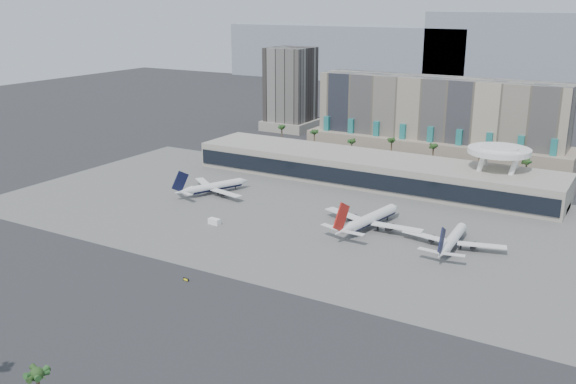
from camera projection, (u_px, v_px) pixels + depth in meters
The scene contains 15 objects.
ground at pixel (234, 263), 204.86m from camera, with size 900.00×900.00×0.00m, color #232326.
apron_pad at pixel (314, 215), 250.30m from camera, with size 260.00×130.00×0.06m, color #5B5B59.
mountain_ridge at pixel (561, 59), 571.17m from camera, with size 680.00×60.00×70.00m.
hotel at pixel (438, 125), 339.32m from camera, with size 140.00×30.00×42.00m.
office_tower at pixel (291, 94), 409.48m from camera, with size 30.00×30.00×52.00m.
terminal at pixel (371, 168), 293.75m from camera, with size 170.00×32.50×14.50m.
saucer_structure at pixel (499, 154), 268.80m from camera, with size 26.00×26.00×21.89m.
palm_row at pixel (412, 147), 318.28m from camera, with size 157.80×2.80×13.10m.
airliner_left at pixel (213, 187), 276.85m from camera, with size 33.60×34.59×12.81m.
airliner_centre at pixel (369, 219), 234.24m from camera, with size 40.94×42.47×14.75m.
airliner_right at pixel (452, 239), 216.08m from camera, with size 35.61×36.70×12.66m.
service_vehicle_a at pixel (214, 222), 239.75m from camera, with size 4.63×2.26×2.26m, color white.
service_vehicle_b at pixel (337, 228), 234.41m from camera, with size 3.03×1.73×1.56m, color silver.
taxiway_sign at pixel (186, 279), 191.77m from camera, with size 2.05×0.41×0.93m.
near_palm_b at pixel (38, 381), 125.16m from camera, with size 6.00×6.00×12.28m.
Camera 1 is at (110.82, -154.83, 80.84)m, focal length 40.00 mm.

